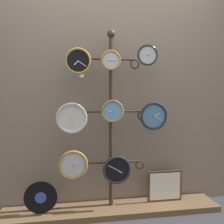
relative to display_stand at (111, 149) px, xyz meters
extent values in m
cube|color=gray|center=(0.00, 0.16, 0.75)|extent=(4.40, 0.04, 2.80)
cube|color=brown|center=(0.00, -0.06, -0.62)|extent=(2.20, 0.36, 0.06)
cylinder|color=#382D1E|center=(0.00, 0.00, -0.64)|extent=(0.41, 0.41, 0.02)
cylinder|color=#382D1E|center=(0.00, 0.00, 0.24)|extent=(0.05, 0.05, 1.74)
sphere|color=#382D1E|center=(0.00, 0.00, 1.15)|extent=(0.08, 0.08, 0.08)
cylinder|color=#382D1E|center=(-0.12, 0.00, 0.90)|extent=(0.24, 0.02, 0.02)
torus|color=#382D1E|center=(-0.24, 0.00, 0.86)|extent=(0.10, 0.02, 0.10)
cylinder|color=#382D1E|center=(0.12, 0.00, 0.90)|extent=(0.24, 0.02, 0.02)
torus|color=#382D1E|center=(0.24, 0.00, 0.86)|extent=(0.10, 0.02, 0.10)
cylinder|color=#382D1E|center=(-0.16, 0.00, 0.38)|extent=(0.33, 0.02, 0.02)
torus|color=#382D1E|center=(-0.33, 0.00, 0.34)|extent=(0.11, 0.02, 0.11)
cylinder|color=#382D1E|center=(0.16, 0.00, 0.38)|extent=(0.33, 0.02, 0.02)
torus|color=#382D1E|center=(0.33, 0.00, 0.34)|extent=(0.11, 0.02, 0.11)
cylinder|color=#382D1E|center=(-0.15, 0.00, -0.14)|extent=(0.30, 0.02, 0.02)
torus|color=#382D1E|center=(-0.30, 0.00, -0.18)|extent=(0.10, 0.02, 0.10)
cylinder|color=#382D1E|center=(0.15, 0.00, -0.14)|extent=(0.30, 0.02, 0.02)
torus|color=#382D1E|center=(0.30, 0.00, -0.18)|extent=(0.10, 0.02, 0.10)
cylinder|color=black|center=(-0.33, -0.08, 0.87)|extent=(0.23, 0.02, 0.23)
torus|color=#A58438|center=(-0.33, -0.10, 0.87)|extent=(0.25, 0.02, 0.25)
cylinder|color=#A58438|center=(-0.33, -0.10, 0.87)|extent=(0.01, 0.01, 0.01)
cube|color=silver|center=(-0.35, -0.10, 0.85)|extent=(0.04, 0.00, 0.05)
cube|color=silver|center=(-0.29, -0.10, 0.85)|extent=(0.08, 0.00, 0.06)
cylinder|color=silver|center=(-0.02, -0.09, 0.88)|extent=(0.18, 0.02, 0.18)
torus|color=#A58438|center=(-0.02, -0.10, 0.88)|extent=(0.19, 0.02, 0.19)
cylinder|color=#A58438|center=(-0.02, -0.10, 0.88)|extent=(0.01, 0.01, 0.01)
cube|color=silver|center=(-0.04, -0.10, 0.89)|extent=(0.04, 0.00, 0.01)
cube|color=silver|center=(0.02, -0.11, 0.89)|extent=(0.07, 0.00, 0.01)
cylinder|color=silver|center=(0.35, -0.08, 0.94)|extent=(0.19, 0.02, 0.19)
torus|color=#262628|center=(0.35, -0.10, 0.94)|extent=(0.21, 0.02, 0.21)
cylinder|color=#262628|center=(0.35, -0.10, 0.94)|extent=(0.01, 0.01, 0.01)
cube|color=silver|center=(0.37, -0.10, 0.94)|extent=(0.05, 0.00, 0.01)
cube|color=silver|center=(0.37, -0.10, 0.97)|extent=(0.06, 0.00, 0.06)
cylinder|color=silver|center=(-0.40, -0.08, 0.33)|extent=(0.27, 0.02, 0.27)
torus|color=silver|center=(-0.40, -0.09, 0.33)|extent=(0.30, 0.03, 0.30)
cylinder|color=silver|center=(-0.40, -0.09, 0.33)|extent=(0.02, 0.01, 0.02)
cube|color=silver|center=(-0.39, -0.09, 0.30)|extent=(0.02, 0.00, 0.07)
cube|color=silver|center=(-0.38, -0.10, 0.38)|extent=(0.04, 0.00, 0.10)
cylinder|color=#60A8DB|center=(0.00, -0.07, 0.39)|extent=(0.20, 0.02, 0.20)
torus|color=#A58438|center=(0.00, -0.08, 0.39)|extent=(0.22, 0.02, 0.22)
cylinder|color=#A58438|center=(0.00, -0.08, 0.39)|extent=(0.01, 0.01, 0.01)
cube|color=silver|center=(-0.03, -0.08, 0.39)|extent=(0.05, 0.00, 0.02)
cube|color=silver|center=(-0.04, -0.09, 0.41)|extent=(0.08, 0.00, 0.03)
cylinder|color=#4C84B2|center=(0.42, -0.08, 0.34)|extent=(0.26, 0.02, 0.26)
torus|color=#262628|center=(0.42, -0.10, 0.34)|extent=(0.29, 0.03, 0.29)
cylinder|color=#262628|center=(0.42, -0.10, 0.34)|extent=(0.02, 0.01, 0.02)
cube|color=silver|center=(0.45, -0.10, 0.35)|extent=(0.06, 0.00, 0.03)
cube|color=silver|center=(0.46, -0.10, 0.31)|extent=(0.09, 0.00, 0.06)
cylinder|color=silver|center=(-0.39, -0.10, -0.11)|extent=(0.26, 0.02, 0.26)
torus|color=#A58438|center=(-0.39, -0.12, -0.11)|extent=(0.28, 0.03, 0.28)
cylinder|color=#A58438|center=(-0.39, -0.12, -0.11)|extent=(0.02, 0.01, 0.02)
cube|color=silver|center=(-0.40, -0.12, -0.14)|extent=(0.03, 0.00, 0.06)
cube|color=silver|center=(-0.34, -0.12, -0.10)|extent=(0.10, 0.00, 0.03)
cylinder|color=black|center=(0.04, -0.10, -0.18)|extent=(0.26, 0.02, 0.26)
torus|color=#262628|center=(0.04, -0.12, -0.18)|extent=(0.28, 0.03, 0.28)
cylinder|color=#262628|center=(0.04, -0.12, -0.18)|extent=(0.02, 0.01, 0.02)
cube|color=silver|center=(0.06, -0.12, -0.20)|extent=(0.06, 0.00, 0.04)
cube|color=silver|center=(-0.01, -0.12, -0.16)|extent=(0.09, 0.00, 0.06)
cylinder|color=black|center=(-0.70, -0.08, -0.43)|extent=(0.32, 0.01, 0.32)
cylinder|color=#334FB2|center=(-0.70, -0.08, -0.43)|extent=(0.11, 0.00, 0.11)
cube|color=#4C381E|center=(0.58, -0.01, -0.42)|extent=(0.38, 0.02, 0.33)
cube|color=white|center=(0.58, -0.02, -0.42)|extent=(0.33, 0.00, 0.28)
cube|color=white|center=(-0.30, -0.09, 0.73)|extent=(0.04, 0.00, 0.03)
camera|label=1|loc=(-0.44, -2.59, 0.58)|focal=42.00mm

